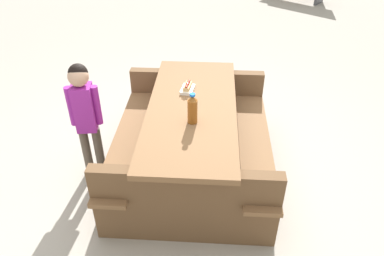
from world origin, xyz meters
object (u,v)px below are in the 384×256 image
Objects in this scene: soda_bottle at (192,109)px; hotdog_tray at (188,88)px; picnic_table at (192,135)px; child_in_coat at (85,108)px.

hotdog_tray is (0.50, 0.12, -0.09)m from soda_bottle.
picnic_table is at bearing 9.94° from soda_bottle.
soda_bottle is (-0.23, -0.04, 0.43)m from picnic_table.
soda_bottle is at bearing -170.06° from picnic_table.
hotdog_tray is at bearing -64.31° from child_in_coat.
child_in_coat is at bearing 115.69° from hotdog_tray.
picnic_table is 1.69× the size of child_in_coat.
soda_bottle is at bearing -166.03° from hotdog_tray.
picnic_table is 0.49m from soda_bottle.
picnic_table is 0.44m from hotdog_tray.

